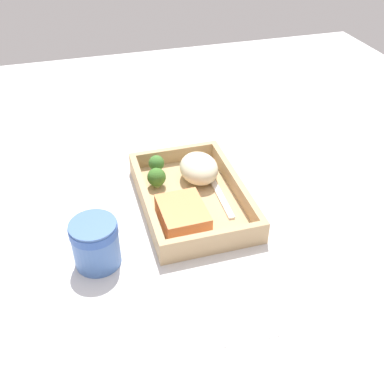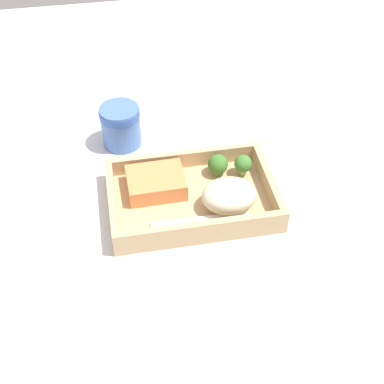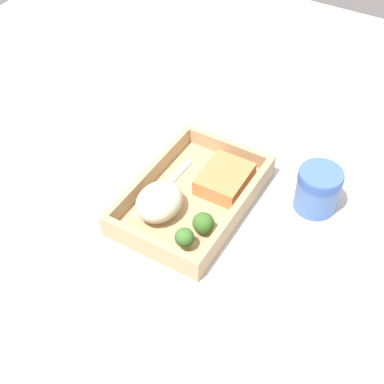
{
  "view_description": "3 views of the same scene",
  "coord_description": "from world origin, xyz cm",
  "views": [
    {
      "loc": [
        -61.78,
        17.97,
        51.57
      ],
      "look_at": [
        0.0,
        0.0,
        2.7
      ],
      "focal_mm": 42.0,
      "sensor_mm": 36.0,
      "label": 1
    },
    {
      "loc": [
        -11.3,
        -61.7,
        63.24
      ],
      "look_at": [
        0.0,
        0.0,
        2.7
      ],
      "focal_mm": 50.0,
      "sensor_mm": 36.0,
      "label": 2
    },
    {
      "loc": [
        53.6,
        31.66,
        66.83
      ],
      "look_at": [
        0.0,
        0.0,
        2.7
      ],
      "focal_mm": 50.0,
      "sensor_mm": 36.0,
      "label": 3
    }
  ],
  "objects": [
    {
      "name": "broccoli_floret_1",
      "position": [
        5.47,
        5.28,
        3.24
      ],
      "size": [
        3.5,
        3.5,
        3.86
      ],
      "color": "#769C56",
      "rests_on": "takeout_tray"
    },
    {
      "name": "broccoli_floret_2",
      "position": [
        9.65,
        4.36,
        3.51
      ],
      "size": [
        3.05,
        3.05,
        3.95
      ],
      "color": "#7BA15D",
      "rests_on": "takeout_tray"
    },
    {
      "name": "tray_rim",
      "position": [
        0.0,
        0.0,
        2.73
      ],
      "size": [
        27.16,
        18.13,
        3.06
      ],
      "color": "tan",
      "rests_on": "takeout_tray"
    },
    {
      "name": "ground_plane",
      "position": [
        0.0,
        0.0,
        -1.0
      ],
      "size": [
        160.0,
        160.0,
        2.0
      ],
      "primitive_type": "cube",
      "color": "silver"
    },
    {
      "name": "fork",
      "position": [
        1.5,
        -5.19,
        1.42
      ],
      "size": [
        15.83,
        2.27,
        0.44
      ],
      "color": "white",
      "rests_on": "takeout_tray"
    },
    {
      "name": "mashed_potatoes",
      "position": [
        5.45,
        -2.95,
        3.75
      ],
      "size": [
        8.84,
        7.15,
        5.1
      ],
      "primitive_type": "ellipsoid",
      "color": "beige",
      "rests_on": "takeout_tray"
    },
    {
      "name": "salmon_fillet",
      "position": [
        -5.5,
        3.25,
        2.73
      ],
      "size": [
        9.62,
        7.72,
        3.05
      ],
      "primitive_type": "cube",
      "rotation": [
        0.0,
        0.0,
        0.02
      ],
      "color": "#E8834A",
      "rests_on": "takeout_tray"
    },
    {
      "name": "paper_cup",
      "position": [
        -9.96,
        18.2,
        4.4
      ],
      "size": [
        7.38,
        7.38,
        7.88
      ],
      "color": "#476DB0",
      "rests_on": "ground_plane"
    },
    {
      "name": "receipt_slip",
      "position": [
        -26.58,
        1.05,
        0.12
      ],
      "size": [
        8.08,
        14.03,
        0.24
      ],
      "primitive_type": "cube",
      "rotation": [
        0.0,
        0.0,
        -0.06
      ],
      "color": "white",
      "rests_on": "ground_plane"
    },
    {
      "name": "takeout_tray",
      "position": [
        0.0,
        0.0,
        0.6
      ],
      "size": [
        27.16,
        18.13,
        1.2
      ],
      "primitive_type": "cube",
      "color": "tan",
      "rests_on": "ground_plane"
    }
  ]
}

